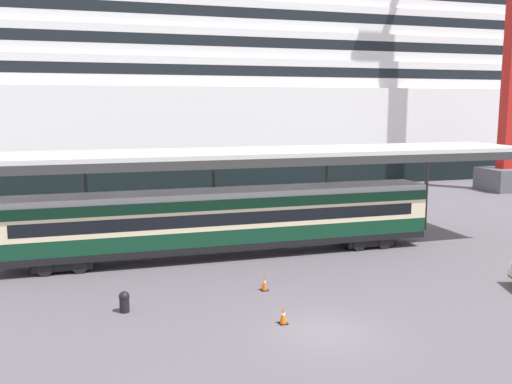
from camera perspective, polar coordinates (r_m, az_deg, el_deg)
The scene contains 7 objects.
ground_plane at distance 23.54m, azimuth 7.09°, elevation -14.04°, with size 400.00×400.00×0.00m, color #5E575F.
cruise_ship at distance 71.97m, azimuth -1.79°, elevation 11.34°, with size 131.73×22.28×36.61m.
platform_canopy at distance 33.63m, azimuth -3.44°, elevation 3.75°, with size 39.88×6.05×6.41m.
train_carriage at distance 33.77m, azimuth -3.21°, elevation -2.80°, with size 25.92×2.81×4.11m.
traffic_cone_near at distance 28.12m, azimuth 0.87°, elevation -9.26°, with size 0.36×0.36×0.79m.
traffic_cone_mid at distance 24.11m, azimuth 2.79°, elevation -12.48°, with size 0.36×0.36×0.74m.
quay_bollard at distance 25.97m, azimuth -13.29°, elevation -10.77°, with size 0.48×0.48×0.96m.
Camera 1 is at (-8.81, -19.83, 9.14)m, focal length 39.19 mm.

